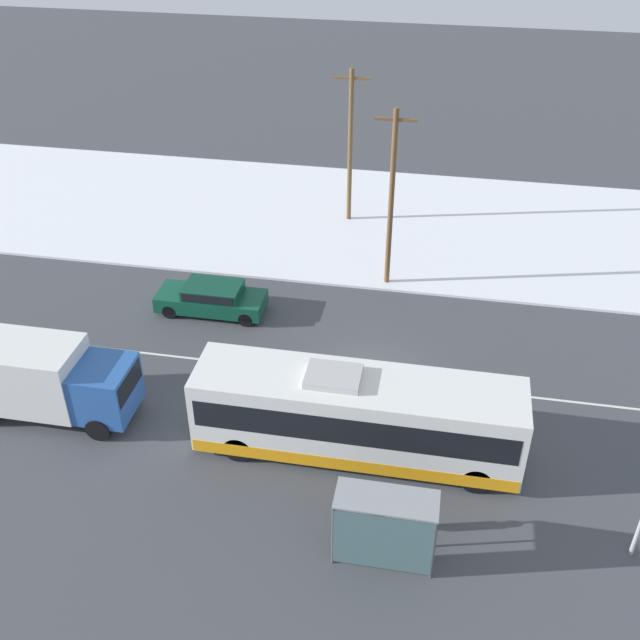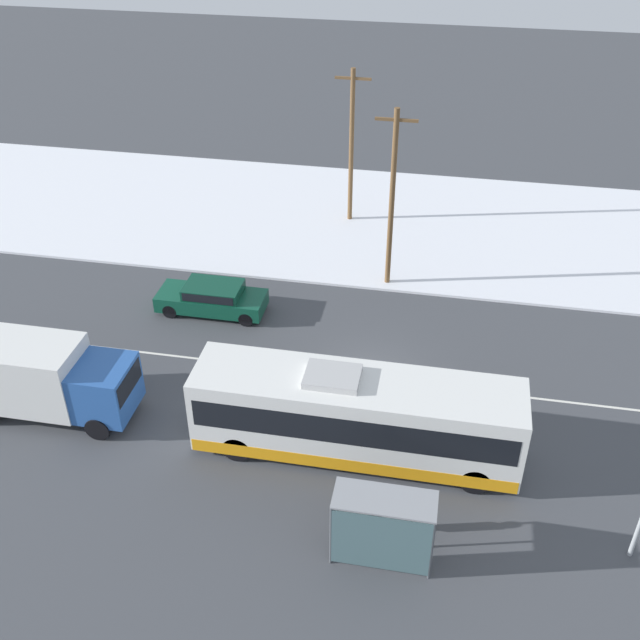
# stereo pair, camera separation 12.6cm
# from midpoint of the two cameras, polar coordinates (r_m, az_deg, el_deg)

# --- Properties ---
(ground_plane) EXTENTS (120.00, 120.00, 0.00)m
(ground_plane) POSITION_cam_midpoint_polar(r_m,az_deg,el_deg) (29.37, 3.59, -4.47)
(ground_plane) COLOR #424449
(snow_lot) EXTENTS (80.00, 13.57, 0.12)m
(snow_lot) POSITION_cam_midpoint_polar(r_m,az_deg,el_deg) (40.59, 6.06, 7.27)
(snow_lot) COLOR white
(snow_lot) RESTS_ON ground_plane
(lane_marking_center) EXTENTS (60.00, 0.12, 0.00)m
(lane_marking_center) POSITION_cam_midpoint_polar(r_m,az_deg,el_deg) (29.37, 3.59, -4.47)
(lane_marking_center) COLOR silver
(lane_marking_center) RESTS_ON ground_plane
(city_bus) EXTENTS (10.96, 2.57, 3.27)m
(city_bus) POSITION_cam_midpoint_polar(r_m,az_deg,el_deg) (25.27, 2.69, -7.29)
(city_bus) COLOR white
(city_bus) RESTS_ON ground_plane
(box_truck) EXTENTS (6.67, 2.30, 2.95)m
(box_truck) POSITION_cam_midpoint_polar(r_m,az_deg,el_deg) (28.65, -20.80, -4.04)
(box_truck) COLOR silver
(box_truck) RESTS_ON ground_plane
(sedan_car) EXTENTS (4.73, 1.80, 1.37)m
(sedan_car) POSITION_cam_midpoint_polar(r_m,az_deg,el_deg) (33.08, -8.34, 1.74)
(sedan_car) COLOR #0F4733
(sedan_car) RESTS_ON ground_plane
(pedestrian_at_stop) EXTENTS (0.63, 0.28, 1.76)m
(pedestrian_at_stop) POSITION_cam_midpoint_polar(r_m,az_deg,el_deg) (23.15, 4.20, -14.06)
(pedestrian_at_stop) COLOR #23232D
(pedestrian_at_stop) RESTS_ON ground_plane
(bus_shelter) EXTENTS (2.95, 1.20, 2.40)m
(bus_shelter) POSITION_cam_midpoint_polar(r_m,az_deg,el_deg) (21.97, 4.78, -15.20)
(bus_shelter) COLOR gray
(bus_shelter) RESTS_ON ground_plane
(utility_pole_roadside) EXTENTS (1.80, 0.24, 8.38)m
(utility_pole_roadside) POSITION_cam_midpoint_polar(r_m,az_deg,el_deg) (33.23, 5.35, 9.24)
(utility_pole_roadside) COLOR brown
(utility_pole_roadside) RESTS_ON ground_plane
(utility_pole_snowlot) EXTENTS (1.80, 0.24, 8.15)m
(utility_pole_snowlot) POSITION_cam_midpoint_polar(r_m,az_deg,el_deg) (39.23, 2.23, 13.17)
(utility_pole_snowlot) COLOR brown
(utility_pole_snowlot) RESTS_ON ground_plane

